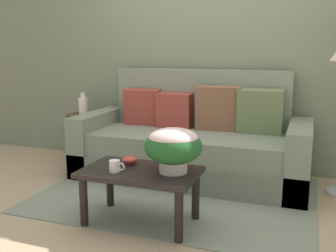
% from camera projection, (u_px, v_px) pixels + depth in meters
% --- Properties ---
extents(ground_plane, '(14.00, 14.00, 0.00)m').
position_uv_depth(ground_plane, '(171.00, 201.00, 3.41)').
color(ground_plane, tan).
extents(wall_back, '(6.40, 0.12, 2.97)m').
position_uv_depth(wall_back, '(209.00, 32.00, 4.22)').
color(wall_back, slate).
rests_on(wall_back, ground).
extents(area_rug, '(2.39, 1.78, 0.01)m').
position_uv_depth(area_rug, '(177.00, 194.00, 3.56)').
color(area_rug, gray).
rests_on(area_rug, ground).
extents(couch, '(2.29, 0.94, 1.08)m').
position_uv_depth(couch, '(193.00, 144.00, 3.99)').
color(couch, '#626B59').
rests_on(couch, ground).
extents(coffee_table, '(0.86, 0.52, 0.42)m').
position_uv_depth(coffee_table, '(140.00, 179.00, 2.91)').
color(coffee_table, black).
rests_on(coffee_table, ground).
extents(side_table, '(0.37, 0.37, 0.56)m').
position_uv_depth(side_table, '(83.00, 129.00, 4.57)').
color(side_table, '#4C331E').
rests_on(side_table, ground).
extents(potted_plant, '(0.42, 0.42, 0.32)m').
position_uv_depth(potted_plant, '(173.00, 145.00, 2.80)').
color(potted_plant, '#B7B2A8').
rests_on(potted_plant, coffee_table).
extents(coffee_mug, '(0.12, 0.08, 0.09)m').
position_uv_depth(coffee_mug, '(115.00, 166.00, 2.84)').
color(coffee_mug, white).
rests_on(coffee_mug, coffee_table).
extents(snack_bowl, '(0.12, 0.12, 0.06)m').
position_uv_depth(snack_bowl, '(130.00, 160.00, 3.03)').
color(snack_bowl, '#B2382D').
rests_on(snack_bowl, coffee_table).
extents(table_vase, '(0.10, 0.10, 0.25)m').
position_uv_depth(table_vase, '(83.00, 105.00, 4.53)').
color(table_vase, silver).
rests_on(table_vase, side_table).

